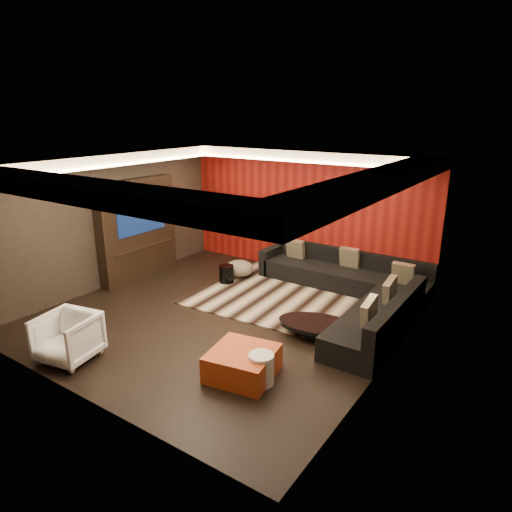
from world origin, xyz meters
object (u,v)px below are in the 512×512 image
Objects in this scene: white_side_table at (261,369)px; orange_ottoman at (243,363)px; armchair at (68,338)px; drum_stool at (226,274)px; coffee_table at (317,329)px; sectional_sofa at (354,291)px.

orange_ottoman is (-0.32, 0.01, -0.03)m from white_side_table.
orange_ottoman is at bearing 13.02° from armchair.
armchair reaches higher than drum_stool.
drum_stool is (-2.75, 1.10, 0.08)m from coffee_table.
sectional_sofa is at bearing 84.63° from orange_ottoman.
sectional_sofa is at bearing 46.61° from armchair.
coffee_table is 1.61m from sectional_sofa.
coffee_table is 3.50× the size of drum_stool.
coffee_table is 1.67× the size of armchair.
sectional_sofa reaches higher than orange_ottoman.
armchair is 5.15m from sectional_sofa.
white_side_table is (2.74, -2.78, 0.01)m from drum_stool.
orange_ottoman is at bearing -95.37° from sectional_sofa.
coffee_table is 1.68m from white_side_table.
sectional_sofa is at bearing 10.44° from drum_stool.
white_side_table is 2.95m from armchair.
orange_ottoman reaches higher than coffee_table.
armchair is at bearing -134.87° from coffee_table.
drum_stool reaches higher than coffee_table.
drum_stool is 0.43× the size of orange_ottoman.
coffee_table is at bearing -89.07° from sectional_sofa.
white_side_table is at bearing -90.37° from coffee_table.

